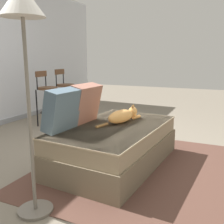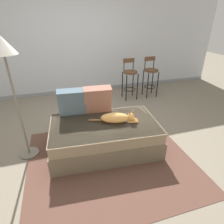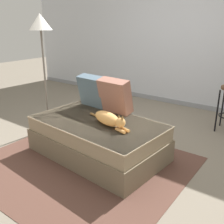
{
  "view_description": "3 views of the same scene",
  "coord_description": "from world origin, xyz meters",
  "px_view_note": "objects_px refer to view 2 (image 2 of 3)",
  "views": [
    {
      "loc": [
        -2.63,
        -1.54,
        1.22
      ],
      "look_at": [
        0.15,
        -0.3,
        0.58
      ],
      "focal_mm": 42.0,
      "sensor_mm": 36.0,
      "label": 1
    },
    {
      "loc": [
        -0.59,
        -2.73,
        1.9
      ],
      "look_at": [
        0.15,
        -0.3,
        0.58
      ],
      "focal_mm": 30.0,
      "sensor_mm": 36.0,
      "label": 2
    },
    {
      "loc": [
        1.9,
        -2.68,
        1.61
      ],
      "look_at": [
        0.15,
        -0.3,
        0.58
      ],
      "focal_mm": 42.0,
      "sensor_mm": 36.0,
      "label": 3
    }
  ],
  "objects_px": {
    "bar_stool_near_window": "(130,77)",
    "floor_lamp": "(5,58)",
    "cat": "(117,118)",
    "bar_stool_by_doorway": "(151,74)",
    "throw_pillow_corner": "(72,102)",
    "throw_pillow_middle": "(97,100)",
    "couch": "(105,136)"
  },
  "relations": [
    {
      "from": "bar_stool_by_doorway",
      "to": "throw_pillow_middle",
      "type": "bearing_deg",
      "value": -140.06
    },
    {
      "from": "cat",
      "to": "bar_stool_by_doorway",
      "type": "relative_size",
      "value": 0.73
    },
    {
      "from": "bar_stool_near_window",
      "to": "throw_pillow_middle",
      "type": "bearing_deg",
      "value": -128.63
    },
    {
      "from": "bar_stool_by_doorway",
      "to": "floor_lamp",
      "type": "relative_size",
      "value": 0.58
    },
    {
      "from": "couch",
      "to": "cat",
      "type": "distance_m",
      "value": 0.36
    },
    {
      "from": "bar_stool_near_window",
      "to": "bar_stool_by_doorway",
      "type": "xyz_separation_m",
      "value": [
        0.56,
        0.0,
        0.01
      ]
    },
    {
      "from": "throw_pillow_middle",
      "to": "floor_lamp",
      "type": "bearing_deg",
      "value": -170.62
    },
    {
      "from": "cat",
      "to": "floor_lamp",
      "type": "height_order",
      "value": "floor_lamp"
    },
    {
      "from": "cat",
      "to": "floor_lamp",
      "type": "relative_size",
      "value": 0.42
    },
    {
      "from": "couch",
      "to": "bar_stool_by_doorway",
      "type": "xyz_separation_m",
      "value": [
        1.68,
        1.8,
        0.34
      ]
    },
    {
      "from": "throw_pillow_corner",
      "to": "bar_stool_near_window",
      "type": "distance_m",
      "value": 2.07
    },
    {
      "from": "cat",
      "to": "throw_pillow_middle",
      "type": "bearing_deg",
      "value": 116.76
    },
    {
      "from": "bar_stool_by_doorway",
      "to": "floor_lamp",
      "type": "distance_m",
      "value": 3.37
    },
    {
      "from": "throw_pillow_middle",
      "to": "bar_stool_by_doorway",
      "type": "distance_m",
      "value": 2.21
    },
    {
      "from": "bar_stool_near_window",
      "to": "floor_lamp",
      "type": "bearing_deg",
      "value": -144.75
    },
    {
      "from": "couch",
      "to": "floor_lamp",
      "type": "distance_m",
      "value": 1.68
    },
    {
      "from": "throw_pillow_corner",
      "to": "bar_stool_by_doorway",
      "type": "relative_size",
      "value": 0.46
    },
    {
      "from": "throw_pillow_corner",
      "to": "cat",
      "type": "distance_m",
      "value": 0.76
    },
    {
      "from": "cat",
      "to": "bar_stool_by_doorway",
      "type": "bearing_deg",
      "value": 50.63
    },
    {
      "from": "bar_stool_near_window",
      "to": "bar_stool_by_doorway",
      "type": "relative_size",
      "value": 0.99
    },
    {
      "from": "couch",
      "to": "bar_stool_near_window",
      "type": "bearing_deg",
      "value": 58.03
    },
    {
      "from": "bar_stool_near_window",
      "to": "floor_lamp",
      "type": "distance_m",
      "value": 2.92
    },
    {
      "from": "throw_pillow_middle",
      "to": "cat",
      "type": "bearing_deg",
      "value": -63.24
    },
    {
      "from": "couch",
      "to": "cat",
      "type": "xyz_separation_m",
      "value": [
        0.19,
        -0.02,
        0.3
      ]
    },
    {
      "from": "couch",
      "to": "cat",
      "type": "bearing_deg",
      "value": -5.27
    },
    {
      "from": "throw_pillow_corner",
      "to": "bar_stool_near_window",
      "type": "xyz_separation_m",
      "value": [
        1.53,
        1.38,
        -0.12
      ]
    },
    {
      "from": "throw_pillow_corner",
      "to": "throw_pillow_middle",
      "type": "distance_m",
      "value": 0.4
    },
    {
      "from": "floor_lamp",
      "to": "bar_stool_by_doorway",
      "type": "bearing_deg",
      "value": 29.55
    },
    {
      "from": "floor_lamp",
      "to": "couch",
      "type": "bearing_deg",
      "value": -9.58
    },
    {
      "from": "throw_pillow_corner",
      "to": "cat",
      "type": "xyz_separation_m",
      "value": [
        0.6,
        -0.43,
        -0.15
      ]
    },
    {
      "from": "cat",
      "to": "floor_lamp",
      "type": "bearing_deg",
      "value": 171.03
    },
    {
      "from": "throw_pillow_corner",
      "to": "throw_pillow_middle",
      "type": "relative_size",
      "value": 0.98
    }
  ]
}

